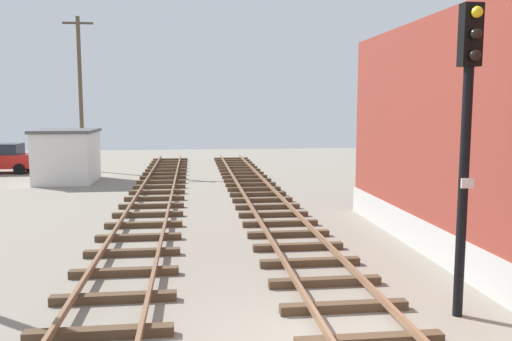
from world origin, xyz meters
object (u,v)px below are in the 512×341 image
(signal_mast, at_px, (467,126))
(utility_pole_far, at_px, (80,91))
(control_hut, at_px, (67,156))
(parked_car_red, at_px, (1,158))

(signal_mast, bearing_deg, utility_pole_far, 115.45)
(signal_mast, xyz_separation_m, control_hut, (-11.46, 19.48, -2.19))
(signal_mast, xyz_separation_m, parked_car_red, (-16.28, 23.84, -2.68))
(control_hut, bearing_deg, utility_pole_far, 92.29)
(control_hut, xyz_separation_m, parked_car_red, (-4.82, 4.36, -0.49))
(utility_pole_far, bearing_deg, parked_car_red, -171.69)
(parked_car_red, bearing_deg, control_hut, -42.12)
(signal_mast, distance_m, parked_car_red, 29.00)
(control_hut, distance_m, utility_pole_far, 6.12)
(control_hut, bearing_deg, parked_car_red, 137.88)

